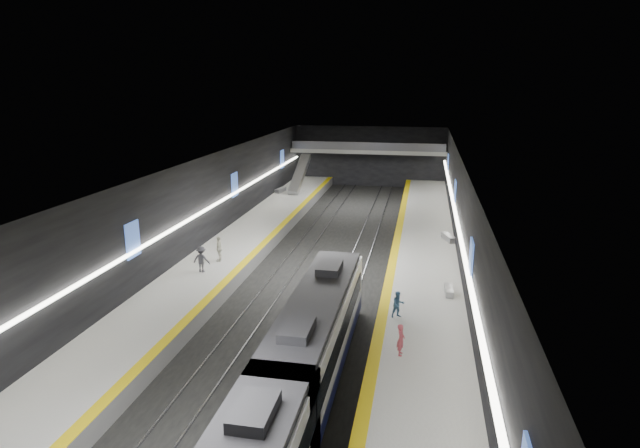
% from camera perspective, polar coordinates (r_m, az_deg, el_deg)
% --- Properties ---
extents(ground, '(70.00, 70.00, 0.00)m').
position_cam_1_polar(ground, '(39.44, -0.13, -5.46)').
color(ground, black).
rests_on(ground, ground).
extents(ceiling, '(20.00, 70.00, 0.04)m').
position_cam_1_polar(ceiling, '(37.39, -0.14, 6.10)').
color(ceiling, beige).
rests_on(ceiling, wall_left).
extents(wall_left, '(0.04, 70.00, 8.00)m').
position_cam_1_polar(wall_left, '(41.28, -13.88, 0.85)').
color(wall_left, black).
rests_on(wall_left, ground).
extents(wall_right, '(0.04, 70.00, 8.00)m').
position_cam_1_polar(wall_right, '(37.65, 14.97, -0.59)').
color(wall_right, black).
rests_on(wall_right, ground).
extents(wall_back, '(20.00, 0.04, 8.00)m').
position_cam_1_polar(wall_back, '(72.26, 5.30, 7.19)').
color(wall_back, black).
rests_on(wall_back, ground).
extents(platform_left, '(5.00, 70.00, 1.00)m').
position_cam_1_polar(platform_left, '(41.30, -10.42, -4.02)').
color(platform_left, slate).
rests_on(platform_left, ground).
extents(tile_surface_left, '(5.00, 70.00, 0.02)m').
position_cam_1_polar(tile_surface_left, '(41.13, -10.45, -3.35)').
color(tile_surface_left, '#AAAAA5').
rests_on(tile_surface_left, platform_left).
extents(tactile_strip_left, '(0.60, 70.00, 0.02)m').
position_cam_1_polar(tactile_strip_left, '(40.40, -7.54, -3.55)').
color(tactile_strip_left, yellow).
rests_on(tactile_strip_left, platform_left).
extents(platform_right, '(5.00, 70.00, 1.00)m').
position_cam_1_polar(platform_right, '(38.61, 10.91, -5.41)').
color(platform_right, slate).
rests_on(platform_right, ground).
extents(tile_surface_right, '(5.00, 70.00, 0.02)m').
position_cam_1_polar(tile_surface_right, '(38.43, 10.95, -4.70)').
color(tile_surface_right, '#AAAAA5').
rests_on(tile_surface_right, platform_right).
extents(tactile_strip_right, '(0.60, 70.00, 0.02)m').
position_cam_1_polar(tactile_strip_right, '(38.47, 7.66, -4.52)').
color(tactile_strip_right, yellow).
rests_on(tactile_strip_right, platform_right).
extents(rails, '(6.52, 70.00, 0.12)m').
position_cam_1_polar(rails, '(39.41, -0.13, -5.38)').
color(rails, gray).
rests_on(rails, ground).
extents(train, '(2.69, 28.12, 3.60)m').
position_cam_1_polar(train, '(20.53, -4.33, -19.48)').
color(train, '#0F1339').
rests_on(train, ground).
extents(ad_posters, '(19.94, 53.50, 2.20)m').
position_cam_1_polar(ad_posters, '(39.04, 0.15, 1.25)').
color(ad_posters, '#446BCC').
rests_on(ad_posters, wall_left).
extents(cove_light_left, '(0.25, 68.60, 0.12)m').
position_cam_1_polar(cove_light_left, '(41.24, -13.61, 0.56)').
color(cove_light_left, white).
rests_on(cove_light_left, wall_left).
extents(cove_light_right, '(0.25, 68.60, 0.12)m').
position_cam_1_polar(cove_light_right, '(37.68, 14.65, -0.87)').
color(cove_light_right, white).
rests_on(cove_light_right, wall_right).
extents(mezzanine_bridge, '(20.00, 3.00, 1.50)m').
position_cam_1_polar(mezzanine_bridge, '(70.08, 5.14, 7.80)').
color(mezzanine_bridge, gray).
rests_on(mezzanine_bridge, wall_left).
extents(escalator, '(1.20, 7.50, 3.92)m').
position_cam_1_polar(escalator, '(64.86, -2.19, 5.36)').
color(escalator, '#99999E').
rests_on(escalator, platform_left).
extents(bench_left_far, '(0.96, 2.08, 0.49)m').
position_cam_1_polar(bench_left_far, '(63.63, -4.23, 3.62)').
color(bench_left_far, '#99999E').
rests_on(bench_left_far, platform_left).
extents(bench_right_near, '(0.54, 1.70, 0.41)m').
position_cam_1_polar(bench_right_near, '(34.38, 13.56, -6.91)').
color(bench_right_near, '#99999E').
rests_on(bench_right_near, platform_right).
extents(bench_right_far, '(1.19, 2.09, 0.49)m').
position_cam_1_polar(bench_right_far, '(45.42, 13.56, -1.45)').
color(bench_right_far, '#99999E').
rests_on(bench_right_far, platform_right).
extents(passenger_right_a, '(0.39, 0.58, 1.58)m').
position_cam_1_polar(passenger_right_a, '(26.49, 8.62, -12.14)').
color(passenger_right_a, '#C74A58').
rests_on(passenger_right_a, platform_right).
extents(passenger_right_b, '(0.93, 0.86, 1.52)m').
position_cam_1_polar(passenger_right_b, '(30.36, 8.33, -8.52)').
color(passenger_right_b, teal).
rests_on(passenger_right_b, platform_right).
extents(passenger_left_a, '(0.67, 1.18, 1.91)m').
position_cam_1_polar(passenger_left_a, '(39.70, -10.70, -2.61)').
color(passenger_left_a, silver).
rests_on(passenger_left_a, platform_left).
extents(passenger_left_b, '(1.20, 0.71, 1.83)m').
position_cam_1_polar(passenger_left_b, '(37.72, -12.54, -3.71)').
color(passenger_left_b, '#3C3C43').
rests_on(passenger_left_b, platform_left).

